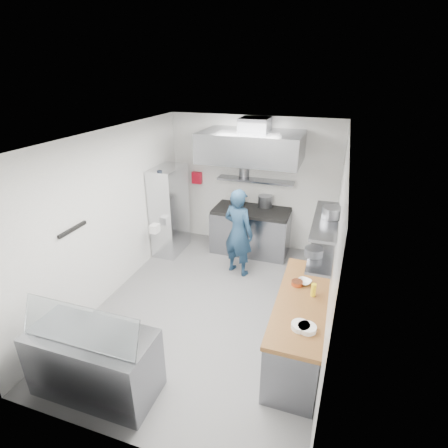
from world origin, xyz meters
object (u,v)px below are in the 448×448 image
(gas_range, at_px, (251,232))
(chef, at_px, (238,232))
(wire_rack, at_px, (170,210))
(display_case, at_px, (95,362))

(gas_range, height_order, chef, chef)
(gas_range, height_order, wire_rack, wire_rack)
(display_case, bearing_deg, wire_rack, 102.06)
(gas_range, bearing_deg, display_case, -101.89)
(wire_rack, xyz_separation_m, display_case, (0.77, -3.59, -0.50))
(chef, relative_size, display_case, 1.13)
(chef, height_order, display_case, chef)
(gas_range, xyz_separation_m, chef, (-0.01, -0.93, 0.40))
(gas_range, distance_m, display_case, 4.19)
(gas_range, xyz_separation_m, display_case, (-0.86, -4.10, -0.03))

